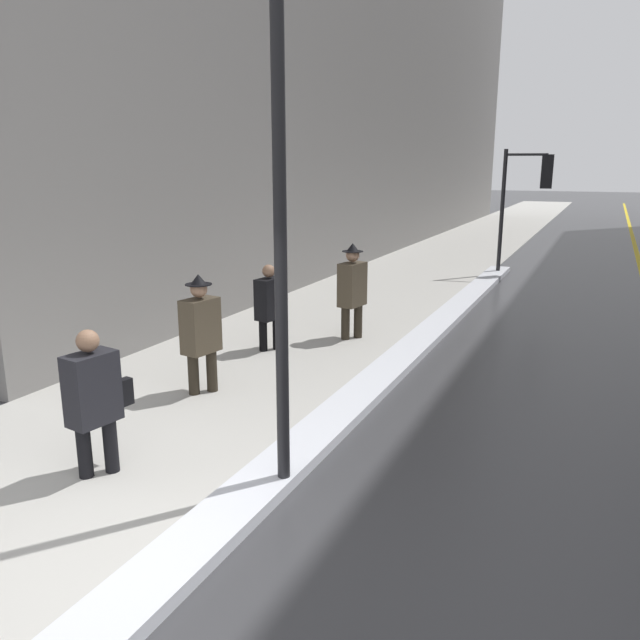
# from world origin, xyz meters

# --- Properties ---
(ground_plane) EXTENTS (160.00, 160.00, 0.00)m
(ground_plane) POSITION_xyz_m (0.00, 0.00, 0.00)
(ground_plane) COLOR #38383A
(sidewalk_slab) EXTENTS (4.00, 80.00, 0.01)m
(sidewalk_slab) POSITION_xyz_m (-2.00, 15.00, 0.01)
(sidewalk_slab) COLOR #B2AFA8
(sidewalk_slab) RESTS_ON ground
(snow_bank_curb) EXTENTS (0.55, 17.30, 0.12)m
(snow_bank_curb) POSITION_xyz_m (0.17, 7.05, 0.06)
(snow_bank_curb) COLOR silver
(snow_bank_curb) RESTS_ON ground
(lamp_post) EXTENTS (0.28, 0.28, 5.43)m
(lamp_post) POSITION_xyz_m (0.34, 1.55, 3.21)
(lamp_post) COLOR black
(lamp_post) RESTS_ON ground
(traffic_light_near) EXTENTS (1.31, 0.42, 3.49)m
(traffic_light_near) POSITION_xyz_m (0.91, 15.00, 2.51)
(traffic_light_near) COLOR black
(traffic_light_near) RESTS_ON ground
(pedestrian_in_glasses) EXTENTS (0.36, 0.72, 1.52)m
(pedestrian_in_glasses) POSITION_xyz_m (-1.47, 1.01, 0.84)
(pedestrian_in_glasses) COLOR black
(pedestrian_in_glasses) RESTS_ON ground
(pedestrian_nearside) EXTENTS (0.38, 0.55, 1.66)m
(pedestrian_nearside) POSITION_xyz_m (-1.88, 3.38, 0.91)
(pedestrian_nearside) COLOR #2A241B
(pedestrian_nearside) RESTS_ON ground
(pedestrian_with_shoulder_bag) EXTENTS (0.35, 0.71, 1.47)m
(pedestrian_with_shoulder_bag) POSITION_xyz_m (-2.04, 5.56, 0.81)
(pedestrian_with_shoulder_bag) COLOR black
(pedestrian_with_shoulder_bag) RESTS_ON ground
(pedestrian_in_fedora) EXTENTS (0.39, 0.57, 1.73)m
(pedestrian_in_fedora) POSITION_xyz_m (-1.06, 6.80, 0.95)
(pedestrian_in_fedora) COLOR #2A241B
(pedestrian_in_fedora) RESTS_ON ground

